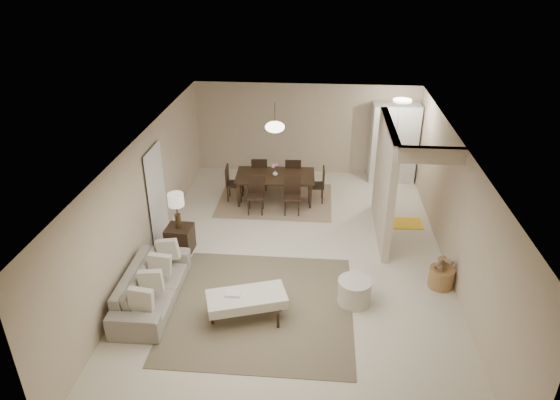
# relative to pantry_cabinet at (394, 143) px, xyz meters

# --- Properties ---
(floor) EXTENTS (9.00, 9.00, 0.00)m
(floor) POSITION_rel_pantry_cabinet_xyz_m (-2.35, -4.15, -1.05)
(floor) COLOR beige
(floor) RESTS_ON ground
(ceiling) EXTENTS (9.00, 9.00, 0.00)m
(ceiling) POSITION_rel_pantry_cabinet_xyz_m (-2.35, -4.15, 1.45)
(ceiling) COLOR white
(ceiling) RESTS_ON back_wall
(back_wall) EXTENTS (6.00, 0.00, 6.00)m
(back_wall) POSITION_rel_pantry_cabinet_xyz_m (-2.35, 0.35, 0.20)
(back_wall) COLOR #BDAA8F
(back_wall) RESTS_ON floor
(left_wall) EXTENTS (0.00, 9.00, 9.00)m
(left_wall) POSITION_rel_pantry_cabinet_xyz_m (-5.35, -4.15, 0.20)
(left_wall) COLOR #BDAA8F
(left_wall) RESTS_ON floor
(right_wall) EXTENTS (0.00, 9.00, 9.00)m
(right_wall) POSITION_rel_pantry_cabinet_xyz_m (0.65, -4.15, 0.20)
(right_wall) COLOR #BDAA8F
(right_wall) RESTS_ON floor
(partition) EXTENTS (0.15, 2.50, 2.50)m
(partition) POSITION_rel_pantry_cabinet_xyz_m (-0.55, -2.90, 0.20)
(partition) COLOR #BDAA8F
(partition) RESTS_ON floor
(doorway) EXTENTS (0.04, 0.90, 2.04)m
(doorway) POSITION_rel_pantry_cabinet_xyz_m (-5.32, -3.55, -0.03)
(doorway) COLOR black
(doorway) RESTS_ON floor
(pantry_cabinet) EXTENTS (1.20, 0.55, 2.10)m
(pantry_cabinet) POSITION_rel_pantry_cabinet_xyz_m (0.00, 0.00, 0.00)
(pantry_cabinet) COLOR silver
(pantry_cabinet) RESTS_ON floor
(flush_light) EXTENTS (0.44, 0.44, 0.05)m
(flush_light) POSITION_rel_pantry_cabinet_xyz_m (-0.05, -0.95, 1.41)
(flush_light) COLOR white
(flush_light) RESTS_ON ceiling
(living_rug) EXTENTS (3.20, 3.20, 0.01)m
(living_rug) POSITION_rel_pantry_cabinet_xyz_m (-2.87, -5.71, -1.04)
(living_rug) COLOR brown
(living_rug) RESTS_ON floor
(sofa) EXTENTS (2.23, 0.89, 0.65)m
(sofa) POSITION_rel_pantry_cabinet_xyz_m (-4.80, -5.71, -0.73)
(sofa) COLOR gray
(sofa) RESTS_ON floor
(ottoman_bench) EXTENTS (1.45, 0.98, 0.47)m
(ottoman_bench) POSITION_rel_pantry_cabinet_xyz_m (-3.07, -6.01, -0.67)
(ottoman_bench) COLOR beige
(ottoman_bench) RESTS_ON living_rug
(side_table) EXTENTS (0.54, 0.54, 0.56)m
(side_table) POSITION_rel_pantry_cabinet_xyz_m (-4.75, -4.03, -0.77)
(side_table) COLOR black
(side_table) RESTS_ON floor
(table_lamp) EXTENTS (0.32, 0.32, 0.76)m
(table_lamp) POSITION_rel_pantry_cabinet_xyz_m (-4.75, -4.03, 0.08)
(table_lamp) COLOR #45331D
(table_lamp) RESTS_ON side_table
(round_pouf) EXTENTS (0.60, 0.60, 0.46)m
(round_pouf) POSITION_rel_pantry_cabinet_xyz_m (-1.23, -5.45, -0.82)
(round_pouf) COLOR beige
(round_pouf) RESTS_ON floor
(wicker_basket) EXTENTS (0.54, 0.54, 0.39)m
(wicker_basket) POSITION_rel_pantry_cabinet_xyz_m (0.40, -4.82, -0.86)
(wicker_basket) COLOR #9C6E3E
(wicker_basket) RESTS_ON floor
(dining_rug) EXTENTS (2.80, 2.10, 0.01)m
(dining_rug) POSITION_rel_pantry_cabinet_xyz_m (-3.01, -1.53, -1.04)
(dining_rug) COLOR #8E7258
(dining_rug) RESTS_ON floor
(dining_table) EXTENTS (1.97, 1.15, 0.68)m
(dining_table) POSITION_rel_pantry_cabinet_xyz_m (-3.01, -1.53, -0.71)
(dining_table) COLOR black
(dining_table) RESTS_ON dining_rug
(dining_chairs) EXTENTS (2.42, 1.79, 0.90)m
(dining_chairs) POSITION_rel_pantry_cabinet_xyz_m (-3.01, -1.53, -0.60)
(dining_chairs) COLOR black
(dining_chairs) RESTS_ON dining_rug
(vase) EXTENTS (0.16, 0.16, 0.13)m
(vase) POSITION_rel_pantry_cabinet_xyz_m (-3.01, -1.53, -0.31)
(vase) COLOR white
(vase) RESTS_ON dining_table
(yellow_mat) EXTENTS (0.91, 0.59, 0.01)m
(yellow_mat) POSITION_rel_pantry_cabinet_xyz_m (0.02, -2.47, -1.04)
(yellow_mat) COLOR yellow
(yellow_mat) RESTS_ON floor
(pendant_light) EXTENTS (0.46, 0.46, 0.71)m
(pendant_light) POSITION_rel_pantry_cabinet_xyz_m (-3.01, -1.53, 0.87)
(pendant_light) COLOR #45331D
(pendant_light) RESTS_ON ceiling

